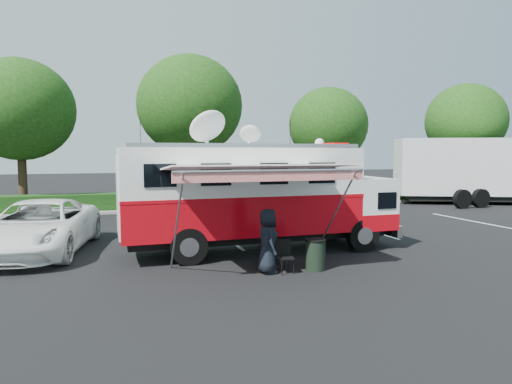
% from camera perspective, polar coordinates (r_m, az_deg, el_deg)
% --- Properties ---
extents(ground_plane, '(120.00, 120.00, 0.00)m').
position_cam_1_polar(ground_plane, '(15.01, 0.60, -7.40)').
color(ground_plane, black).
rests_on(ground_plane, ground).
extents(back_border, '(60.00, 6.14, 8.87)m').
position_cam_1_polar(back_border, '(27.47, -5.83, 8.70)').
color(back_border, '#9E998E').
rests_on(back_border, ground_plane).
extents(stall_lines, '(24.12, 5.50, 0.01)m').
position_cam_1_polar(stall_lines, '(17.69, -4.07, -5.49)').
color(stall_lines, silver).
rests_on(stall_lines, ground_plane).
extents(command_truck, '(8.96, 2.47, 4.30)m').
position_cam_1_polar(command_truck, '(14.70, 0.32, -0.40)').
color(command_truck, black).
rests_on(command_truck, ground_plane).
extents(awning, '(4.89, 2.53, 2.96)m').
position_cam_1_polar(awning, '(11.96, 0.54, 2.81)').
color(awning, white).
rests_on(awning, ground_plane).
extents(white_suv, '(3.84, 6.46, 1.68)m').
position_cam_1_polar(white_suv, '(16.31, -25.36, -6.89)').
color(white_suv, white).
rests_on(white_suv, ground_plane).
extents(person, '(0.61, 0.88, 1.73)m').
position_cam_1_polar(person, '(12.41, 1.48, -10.06)').
color(person, black).
rests_on(person, ground_plane).
extents(folding_table, '(0.76, 0.56, 0.62)m').
position_cam_1_polar(folding_table, '(12.76, 2.00, -7.02)').
color(folding_table, black).
rests_on(folding_table, ground_plane).
extents(folding_chair, '(0.50, 0.52, 0.89)m').
position_cam_1_polar(folding_chair, '(12.36, 3.53, -7.65)').
color(folding_chair, black).
rests_on(folding_chair, ground_plane).
extents(trash_bin, '(0.58, 0.58, 0.86)m').
position_cam_1_polar(trash_bin, '(12.71, 7.44, -7.74)').
color(trash_bin, black).
rests_on(trash_bin, ground_plane).
extents(semi_trailer, '(13.18, 7.92, 4.07)m').
position_cam_1_polar(semi_trailer, '(32.43, 28.78, 2.50)').
color(semi_trailer, silver).
rests_on(semi_trailer, ground_plane).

